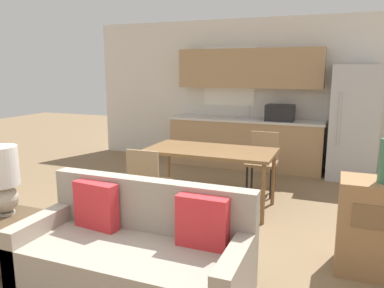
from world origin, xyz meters
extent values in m
cube|color=silver|center=(0.00, 4.63, 1.35)|extent=(6.40, 0.06, 2.70)
cube|color=white|center=(-0.41, 4.59, 1.64)|extent=(0.99, 0.01, 1.09)
cube|color=tan|center=(0.00, 4.29, 0.43)|extent=(2.75, 0.62, 0.86)
cube|color=silver|center=(0.00, 4.29, 0.88)|extent=(2.78, 0.65, 0.04)
cube|color=#B2B5B7|center=(0.04, 4.24, 0.90)|extent=(0.48, 0.36, 0.01)
cylinder|color=#B7BABC|center=(0.04, 4.41, 1.02)|extent=(0.02, 0.02, 0.24)
cube|color=tan|center=(0.00, 4.43, 1.80)|extent=(2.61, 0.34, 0.70)
cube|color=black|center=(0.62, 4.24, 1.04)|extent=(0.48, 0.36, 0.28)
cube|color=#B7BABC|center=(1.80, 4.22, 0.93)|extent=(0.74, 0.71, 1.86)
cylinder|color=silver|center=(1.58, 3.85, 1.02)|extent=(0.02, 0.02, 0.84)
cube|color=brown|center=(0.06, 2.12, 0.75)|extent=(1.64, 0.82, 0.04)
cylinder|color=brown|center=(-0.70, 1.77, 0.36)|extent=(0.05, 0.05, 0.73)
cylinder|color=brown|center=(0.83, 1.77, 0.36)|extent=(0.05, 0.05, 0.73)
cylinder|color=brown|center=(-0.70, 2.47, 0.36)|extent=(0.05, 0.05, 0.73)
cylinder|color=brown|center=(0.83, 2.47, 0.36)|extent=(0.05, 0.05, 0.73)
cylinder|color=#3D2D1E|center=(-0.64, 0.24, 0.05)|extent=(0.05, 0.05, 0.10)
cube|color=gray|center=(0.17, -0.08, 0.28)|extent=(1.81, 0.80, 0.35)
cube|color=gray|center=(0.17, 0.25, 0.50)|extent=(1.81, 0.14, 0.79)
cube|color=gray|center=(-0.67, -0.08, 0.35)|extent=(0.14, 0.80, 0.49)
cube|color=gray|center=(1.00, -0.08, 0.35)|extent=(0.14, 0.80, 0.49)
cube|color=red|center=(-0.28, 0.12, 0.65)|extent=(0.41, 0.17, 0.40)
cube|color=red|center=(0.68, 0.12, 0.65)|extent=(0.40, 0.12, 0.40)
cube|color=brown|center=(-1.08, -0.10, 0.51)|extent=(0.50, 0.50, 0.03)
cube|color=brown|center=(-1.08, -0.10, 0.12)|extent=(0.45, 0.45, 0.02)
cube|color=black|center=(-0.85, -0.33, 0.25)|extent=(0.03, 0.03, 0.49)
cube|color=black|center=(-1.31, 0.13, 0.25)|extent=(0.03, 0.03, 0.49)
cube|color=black|center=(-0.85, 0.13, 0.25)|extent=(0.03, 0.03, 0.49)
cylinder|color=#B2A893|center=(-1.11, -0.07, 0.53)|extent=(0.16, 0.16, 0.02)
sphere|color=#B2A893|center=(-1.11, -0.07, 0.67)|extent=(0.24, 0.24, 0.24)
cylinder|color=beige|center=(-1.11, -0.07, 0.96)|extent=(0.29, 0.29, 0.35)
cube|color=#997A56|center=(0.59, 2.85, 0.45)|extent=(0.43, 0.43, 0.04)
cube|color=#997A56|center=(0.59, 3.05, 0.68)|extent=(0.40, 0.04, 0.41)
cylinder|color=black|center=(0.42, 2.68, 0.22)|extent=(0.03, 0.03, 0.43)
cylinder|color=black|center=(0.76, 2.69, 0.22)|extent=(0.03, 0.03, 0.43)
cylinder|color=black|center=(0.42, 3.02, 0.22)|extent=(0.03, 0.03, 0.43)
cylinder|color=black|center=(0.76, 3.03, 0.22)|extent=(0.03, 0.03, 0.43)
cube|color=#997A56|center=(-0.46, 1.44, 0.45)|extent=(0.43, 0.43, 0.04)
cube|color=#997A56|center=(-0.46, 1.25, 0.68)|extent=(0.40, 0.04, 0.41)
cylinder|color=black|center=(-0.30, 1.62, 0.22)|extent=(0.03, 0.03, 0.43)
cylinder|color=black|center=(-0.64, 1.61, 0.22)|extent=(0.03, 0.03, 0.43)
cylinder|color=black|center=(-0.29, 1.28, 0.22)|extent=(0.03, 0.03, 0.43)
cylinder|color=black|center=(-0.63, 1.27, 0.22)|extent=(0.03, 0.03, 0.43)
camera|label=1|loc=(1.58, -2.37, 1.78)|focal=35.00mm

